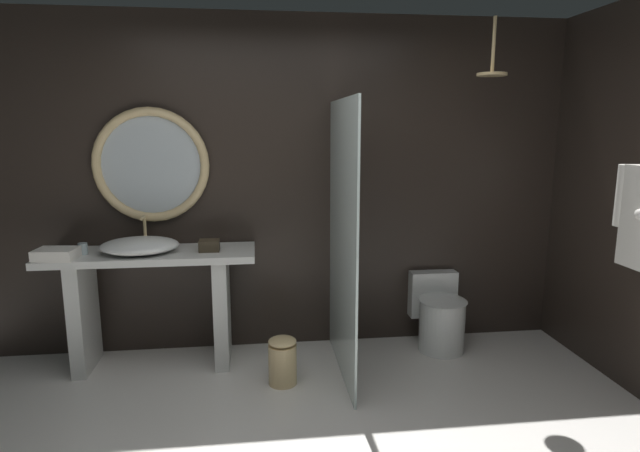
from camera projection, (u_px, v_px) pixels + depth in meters
name	position (u px, v px, depth m)	size (l,w,h in m)	color
back_wall_panel	(277.00, 186.00, 4.13)	(4.80, 0.10, 2.60)	black
vanity_counter	(153.00, 292.00, 3.84)	(1.50, 0.50, 0.87)	silver
vessel_sink	(140.00, 245.00, 3.74)	(0.55, 0.45, 0.24)	white
tumbler_cup	(83.00, 249.00, 3.70)	(0.06, 0.06, 0.08)	silver
tissue_box	(209.00, 245.00, 3.80)	(0.15, 0.12, 0.08)	#3D3323
round_wall_mirror	(151.00, 165.00, 3.90)	(0.86, 0.07, 0.86)	#D6B77F
shower_glass_panel	(342.00, 241.00, 3.65)	(0.02, 1.10, 1.95)	silver
rain_shower_head	(492.00, 68.00, 3.60)	(0.21, 0.21, 0.39)	#D6B77F
toilet	(439.00, 315.00, 4.21)	(0.39, 0.55, 0.58)	white
waste_bin	(283.00, 360.00, 3.61)	(0.20, 0.20, 0.34)	#D6B77F
folded_hand_towel	(56.00, 254.00, 3.56)	(0.26, 0.20, 0.07)	silver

